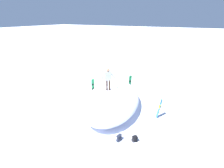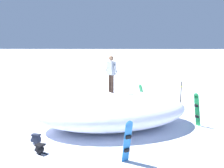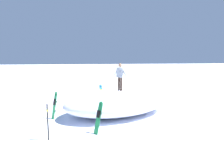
% 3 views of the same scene
% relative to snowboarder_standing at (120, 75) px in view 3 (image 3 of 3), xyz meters
% --- Properties ---
extents(ground, '(240.00, 240.00, 0.00)m').
position_rel_snowboarder_standing_xyz_m(ground, '(0.01, 0.03, -2.68)').
color(ground, white).
extents(snow_mound, '(8.03, 5.87, 1.65)m').
position_rel_snowboarder_standing_xyz_m(snow_mound, '(0.11, -0.25, -1.86)').
color(snow_mound, white).
rests_on(snow_mound, ground).
extents(snowboarder_standing, '(0.65, 0.93, 1.77)m').
position_rel_snowboarder_standing_xyz_m(snowboarder_standing, '(0.00, 0.00, 0.00)').
color(snowboarder_standing, black).
rests_on(snowboarder_standing, snow_mound).
extents(snowboard_primary_upright, '(0.38, 0.39, 1.54)m').
position_rel_snowboarder_standing_xyz_m(snowboard_primary_upright, '(0.66, -3.89, -1.89)').
color(snowboard_primary_upright, '#2672BF').
rests_on(snowboard_primary_upright, ground).
extents(snowboard_secondary_upright, '(0.52, 0.49, 1.60)m').
position_rel_snowboarder_standing_xyz_m(snowboard_secondary_upright, '(1.79, 2.72, -1.86)').
color(snowboard_secondary_upright, '#1E8C47').
rests_on(snowboard_secondary_upright, ground).
extents(snowboard_tertiary_upright, '(0.43, 0.42, 1.68)m').
position_rel_snowboarder_standing_xyz_m(snowboard_tertiary_upright, '(4.15, -0.13, -1.81)').
color(snowboard_tertiary_upright, '#1E8C47').
rests_on(snowboard_tertiary_upright, ground).
extents(backpack_near, '(0.67, 0.30, 0.43)m').
position_rel_snowboarder_standing_xyz_m(backpack_near, '(-2.96, -2.41, -2.46)').
color(backpack_near, '#1E2333').
rests_on(backpack_near, ground).
extents(backpack_far, '(0.57, 0.49, 0.36)m').
position_rel_snowboarder_standing_xyz_m(backpack_far, '(-2.55, -3.25, -2.50)').
color(backpack_far, black).
rests_on(backpack_far, ground).
extents(trail_marker_pole, '(0.10, 0.10, 1.71)m').
position_rel_snowboarder_standing_xyz_m(trail_marker_pole, '(4.16, 3.04, -1.78)').
color(trail_marker_pole, black).
rests_on(trail_marker_pole, ground).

